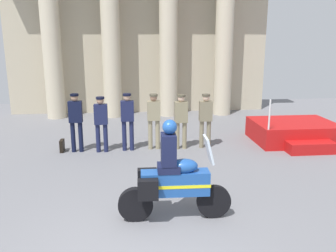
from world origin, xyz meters
TOP-DOWN VIEW (x-y plane):
  - colonnade_backdrop at (0.42, 11.03)m, footprint 11.38×1.61m
  - reviewing_stand at (5.22, 5.97)m, footprint 2.55×2.45m
  - officer_in_row_0 at (-1.60, 5.64)m, footprint 0.38×0.24m
  - officer_in_row_1 at (-0.87, 5.55)m, footprint 0.38×0.24m
  - officer_in_row_2 at (-0.11, 5.63)m, footprint 0.38×0.24m
  - officer_in_row_3 at (0.67, 5.69)m, footprint 0.38×0.24m
  - officer_in_row_4 at (1.48, 5.62)m, footprint 0.38×0.24m
  - officer_in_row_5 at (2.23, 5.67)m, footprint 0.38×0.24m
  - motorcycle_with_rider at (0.71, 1.34)m, footprint 2.09×0.71m
  - briefcase_on_ground at (-2.06, 5.69)m, footprint 0.10×0.32m

SIDE VIEW (x-z plane):
  - briefcase_on_ground at x=-2.06m, z-range 0.00..0.36m
  - reviewing_stand at x=5.22m, z-range -0.46..1.09m
  - motorcycle_with_rider at x=0.71m, z-range -0.16..1.74m
  - officer_in_row_1 at x=-0.87m, z-range 0.15..1.79m
  - officer_in_row_5 at x=2.23m, z-range 0.15..1.80m
  - officer_in_row_4 at x=1.48m, z-range 0.15..1.81m
  - officer_in_row_3 at x=0.67m, z-range 0.15..1.84m
  - officer_in_row_2 at x=-0.11m, z-range 0.16..1.87m
  - officer_in_row_0 at x=-1.60m, z-range 0.16..1.89m
  - colonnade_backdrop at x=0.42m, z-range 0.15..7.56m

